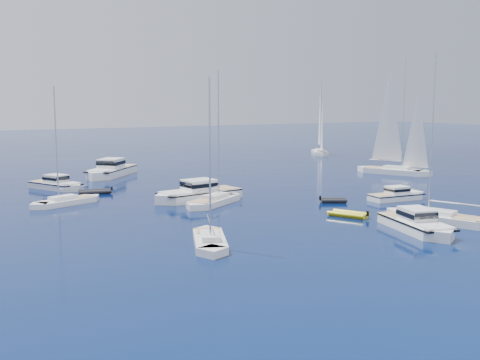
{
  "coord_description": "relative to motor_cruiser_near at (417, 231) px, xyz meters",
  "views": [
    {
      "loc": [
        -24.37,
        -29.56,
        11.06
      ],
      "look_at": [
        6.2,
        25.85,
        2.2
      ],
      "focal_mm": 42.49,
      "sensor_mm": 36.0,
      "label": 1
    }
  ],
  "objects": [
    {
      "name": "motor_cruiser_horizon",
      "position": [
        -22.16,
        39.02,
        0.0
      ],
      "size": [
        6.48,
        9.14,
        2.33
      ],
      "primitive_type": null,
      "rotation": [
        0.0,
        0.0,
        3.62
      ],
      "color": "silver",
      "rests_on": "ground"
    },
    {
      "name": "tender_yellow",
      "position": [
        -1.09,
        7.77,
        0.0
      ],
      "size": [
        3.67,
        4.45,
        0.95
      ],
      "primitive_type": null,
      "rotation": [
        0.0,
        0.0,
        0.47
      ],
      "color": "#C1B10B",
      "rests_on": "ground"
    },
    {
      "name": "motor_cruiser_near",
      "position": [
        0.0,
        0.0,
        0.0
      ],
      "size": [
        5.27,
        10.1,
        2.54
      ],
      "primitive_type": null,
      "rotation": [
        0.0,
        0.0,
        2.89
      ],
      "color": "silver",
      "rests_on": "ground"
    },
    {
      "name": "motor_cruiser_centre",
      "position": [
        -10.01,
        23.15,
        0.0
      ],
      "size": [
        11.66,
        5.06,
        2.96
      ],
      "primitive_type": null,
      "rotation": [
        0.0,
        0.0,
        1.72
      ],
      "color": "white",
      "rests_on": "ground"
    },
    {
      "name": "sailboat_sails_r",
      "position": [
        25.88,
        29.73,
        0.0
      ],
      "size": [
        8.28,
        12.35,
        17.95
      ],
      "primitive_type": null,
      "rotation": [
        0.0,
        0.0,
        3.6
      ],
      "color": "white",
      "rests_on": "ground"
    },
    {
      "name": "motor_cruiser_distant",
      "position": [
        -12.66,
        48.09,
        0.0
      ],
      "size": [
        11.09,
        12.03,
        3.3
      ],
      "primitive_type": null,
      "rotation": [
        0.0,
        0.0,
        2.43
      ],
      "color": "white",
      "rests_on": "ground"
    },
    {
      "name": "sailboat_centre",
      "position": [
        -9.47,
        19.93,
        0.0
      ],
      "size": [
        9.82,
        7.66,
        14.74
      ],
      "primitive_type": null,
      "rotation": [
        0.0,
        0.0,
        5.29
      ],
      "color": "white",
      "rests_on": "ground"
    },
    {
      "name": "sailboat_fore",
      "position": [
        -17.5,
        4.49,
        0.0
      ],
      "size": [
        5.56,
        9.26,
        13.29
      ],
      "primitive_type": null,
      "rotation": [
        0.0,
        0.0,
        2.76
      ],
      "color": "silver",
      "rests_on": "ground"
    },
    {
      "name": "tender_grey_near",
      "position": [
        2.41,
        14.52,
        0.0
      ],
      "size": [
        3.39,
        2.88,
        0.95
      ],
      "primitive_type": null,
      "rotation": [
        0.0,
        0.0,
        4.22
      ],
      "color": "black",
      "rests_on": "ground"
    },
    {
      "name": "motor_cruiser_far_r",
      "position": [
        9.85,
        12.38,
        0.0
      ],
      "size": [
        7.76,
        2.88,
        2.0
      ],
      "primitive_type": null,
      "rotation": [
        0.0,
        0.0,
        4.64
      ],
      "color": "white",
      "rests_on": "ground"
    },
    {
      "name": "tender_grey_far",
      "position": [
        -18.92,
        33.12,
        0.0
      ],
      "size": [
        4.32,
        2.91,
        0.95
      ],
      "primitive_type": null,
      "rotation": [
        0.0,
        0.0,
        1.36
      ],
      "color": "black",
      "rests_on": "ground"
    },
    {
      "name": "ground",
      "position": [
        -11.76,
        -4.57,
        0.0
      ],
      "size": [
        400.0,
        400.0,
        0.0
      ],
      "primitive_type": "plane",
      "color": "#071D48",
      "rests_on": "ground"
    },
    {
      "name": "sailboat_mid_r",
      "position": [
        4.61,
        1.7,
        0.0
      ],
      "size": [
        6.65,
        11.2,
        16.05
      ],
      "primitive_type": null,
      "rotation": [
        0.0,
        0.0,
        0.38
      ],
      "color": "white",
      "rests_on": "ground"
    },
    {
      "name": "sailboat_mid_l",
      "position": [
        -23.5,
        27.45,
        0.0
      ],
      "size": [
        9.12,
        5.36,
        13.06
      ],
      "primitive_type": null,
      "rotation": [
        0.0,
        0.0,
        1.94
      ],
      "color": "white",
      "rests_on": "ground"
    },
    {
      "name": "sailboat_sails_far",
      "position": [
        35.37,
        61.05,
        0.0
      ],
      "size": [
        7.72,
        10.6,
        15.64
      ],
      "primitive_type": null,
      "rotation": [
        0.0,
        0.0,
        2.62
      ],
      "color": "silver",
      "rests_on": "ground"
    }
  ]
}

